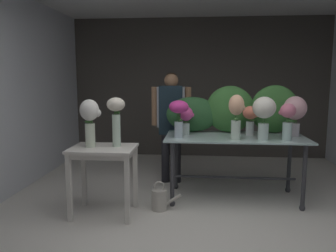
% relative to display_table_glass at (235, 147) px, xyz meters
% --- Properties ---
extents(ground_plane, '(8.52, 8.52, 0.00)m').
position_rel_display_table_glass_xyz_m(ground_plane, '(-0.45, 0.43, -0.67)').
color(ground_plane, silver).
extents(wall_back, '(4.94, 0.12, 2.64)m').
position_rel_display_table_glass_xyz_m(wall_back, '(-0.45, 2.37, 0.65)').
color(wall_back, '#4C4742').
rests_on(wall_back, ground).
extents(wall_left, '(0.12, 3.99, 2.64)m').
position_rel_display_table_glass_xyz_m(wall_left, '(-2.92, 0.43, 0.65)').
color(wall_left, silver).
rests_on(wall_left, ground).
extents(display_table_glass, '(1.71, 0.83, 0.81)m').
position_rel_display_table_glass_xyz_m(display_table_glass, '(0.00, 0.00, 0.00)').
color(display_table_glass, silver).
rests_on(display_table_glass, ground).
extents(side_table_white, '(0.70, 0.54, 0.77)m').
position_rel_display_table_glass_xyz_m(side_table_white, '(-1.49, -0.61, -0.02)').
color(side_table_white, silver).
rests_on(side_table_white, ground).
extents(florist, '(0.57, 0.24, 1.59)m').
position_rel_display_table_glass_xyz_m(florist, '(-0.84, 0.60, 0.31)').
color(florist, '#232328').
rests_on(florist, ground).
extents(foliage_backdrop, '(1.72, 0.31, 0.62)m').
position_rel_display_table_glass_xyz_m(foliage_backdrop, '(-0.01, 0.29, 0.42)').
color(foliage_backdrop, '#28562D').
rests_on(foliage_backdrop, display_table_glass).
extents(vase_rosy_snapdragons, '(0.19, 0.18, 0.43)m').
position_rel_display_table_glass_xyz_m(vase_rosy_snapdragons, '(0.56, -0.21, 0.38)').
color(vase_rosy_snapdragons, silver).
rests_on(vase_rosy_snapdragons, display_table_glass).
extents(vase_peach_peonies, '(0.19, 0.18, 0.53)m').
position_rel_display_table_glass_xyz_m(vase_peach_peonies, '(-0.02, -0.25, 0.44)').
color(vase_peach_peonies, silver).
rests_on(vase_peach_peonies, display_table_glass).
extents(vase_fuchsia_dahlias, '(0.19, 0.17, 0.36)m').
position_rel_display_table_glass_xyz_m(vase_fuchsia_dahlias, '(-0.61, 0.08, 0.35)').
color(vase_fuchsia_dahlias, silver).
rests_on(vase_fuchsia_dahlias, display_table_glass).
extents(vase_blush_anemones, '(0.28, 0.28, 0.49)m').
position_rel_display_table_glass_xyz_m(vase_blush_anemones, '(0.72, 0.08, 0.44)').
color(vase_blush_anemones, silver).
rests_on(vase_blush_anemones, display_table_glass).
extents(vase_magenta_carnations, '(0.23, 0.23, 0.45)m').
position_rel_display_table_glass_xyz_m(vase_magenta_carnations, '(-0.69, -0.18, 0.44)').
color(vase_magenta_carnations, silver).
rests_on(vase_magenta_carnations, display_table_glass).
extents(vase_ivory_hydrangea, '(0.27, 0.27, 0.50)m').
position_rel_display_table_glass_xyz_m(vase_ivory_hydrangea, '(0.30, -0.21, 0.46)').
color(vase_ivory_hydrangea, silver).
rests_on(vase_ivory_hydrangea, display_table_glass).
extents(vase_coral_lilies, '(0.20, 0.19, 0.37)m').
position_rel_display_table_glass_xyz_m(vase_coral_lilies, '(0.19, 0.07, 0.36)').
color(vase_coral_lilies, silver).
rests_on(vase_coral_lilies, display_table_glass).
extents(vase_white_roses_tall, '(0.23, 0.21, 0.52)m').
position_rel_display_table_glass_xyz_m(vase_white_roses_tall, '(-1.63, -0.61, 0.42)').
color(vase_white_roses_tall, silver).
rests_on(vase_white_roses_tall, side_table_white).
extents(vase_cream_lisianthus_tall, '(0.20, 0.20, 0.54)m').
position_rel_display_table_glass_xyz_m(vase_cream_lisianthus_tall, '(-1.35, -0.56, 0.44)').
color(vase_cream_lisianthus_tall, silver).
rests_on(vase_cream_lisianthus_tall, side_table_white).
extents(watering_can, '(0.35, 0.18, 0.34)m').
position_rel_display_table_glass_xyz_m(watering_can, '(-0.89, -0.44, -0.54)').
color(watering_can, '#B7B2A8').
rests_on(watering_can, ground).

